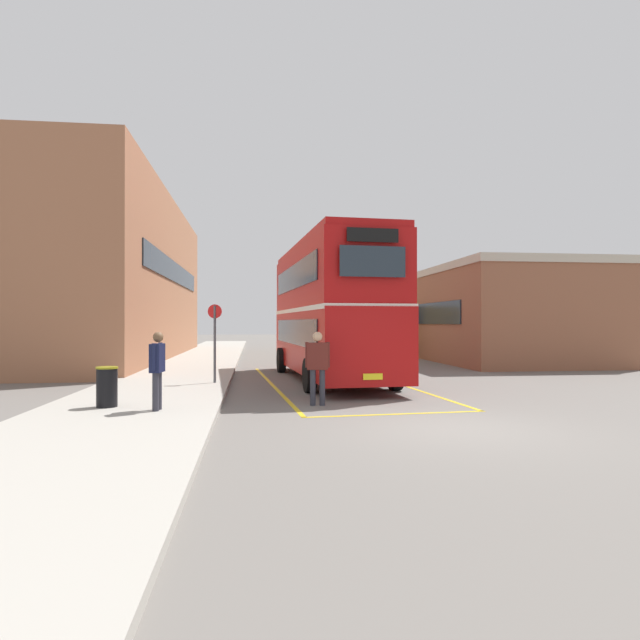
# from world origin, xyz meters

# --- Properties ---
(ground_plane) EXTENTS (135.60, 135.60, 0.00)m
(ground_plane) POSITION_xyz_m (0.00, 14.40, 0.00)
(ground_plane) COLOR #66605B
(sidewalk_left) EXTENTS (4.00, 57.60, 0.14)m
(sidewalk_left) POSITION_xyz_m (-6.50, 16.80, 0.07)
(sidewalk_left) COLOR #A39E93
(sidewalk_left) RESTS_ON ground
(brick_building_left) EXTENTS (7.06, 23.92, 8.77)m
(brick_building_left) POSITION_xyz_m (-11.60, 20.98, 4.39)
(brick_building_left) COLOR #9E6647
(brick_building_left) RESTS_ON ground
(depot_building_right) EXTENTS (7.54, 17.82, 4.90)m
(depot_building_right) POSITION_xyz_m (9.20, 19.91, 2.45)
(depot_building_right) COLOR brown
(depot_building_right) RESTS_ON ground
(double_decker_bus) EXTENTS (3.43, 10.54, 4.75)m
(double_decker_bus) POSITION_xyz_m (-1.09, 8.78, 2.51)
(double_decker_bus) COLOR black
(double_decker_bus) RESTS_ON ground
(single_deck_bus) EXTENTS (2.87, 8.20, 3.02)m
(single_deck_bus) POSITION_xyz_m (3.45, 24.83, 1.64)
(single_deck_bus) COLOR black
(single_deck_bus) RESTS_ON ground
(pedestrian_boarding) EXTENTS (0.60, 0.28, 1.80)m
(pedestrian_boarding) POSITION_xyz_m (-2.19, 3.07, 1.05)
(pedestrian_boarding) COLOR #2D2D38
(pedestrian_boarding) RESTS_ON ground
(pedestrian_waiting_near) EXTENTS (0.27, 0.56, 1.68)m
(pedestrian_waiting_near) POSITION_xyz_m (-5.79, 1.91, 1.11)
(pedestrian_waiting_near) COLOR #2D2D38
(pedestrian_waiting_near) RESTS_ON sidewalk_left
(litter_bin) EXTENTS (0.48, 0.48, 0.90)m
(litter_bin) POSITION_xyz_m (-6.99, 2.52, 0.59)
(litter_bin) COLOR black
(litter_bin) RESTS_ON sidewalk_left
(bus_stop_sign) EXTENTS (0.44, 0.09, 2.45)m
(bus_stop_sign) POSITION_xyz_m (-4.95, 7.17, 1.63)
(bus_stop_sign) COLOR #4C4C51
(bus_stop_sign) RESTS_ON sidewalk_left
(bay_marking_yellow) EXTENTS (5.17, 12.69, 0.01)m
(bay_marking_yellow) POSITION_xyz_m (-1.02, 6.85, 0.00)
(bay_marking_yellow) COLOR gold
(bay_marking_yellow) RESTS_ON ground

